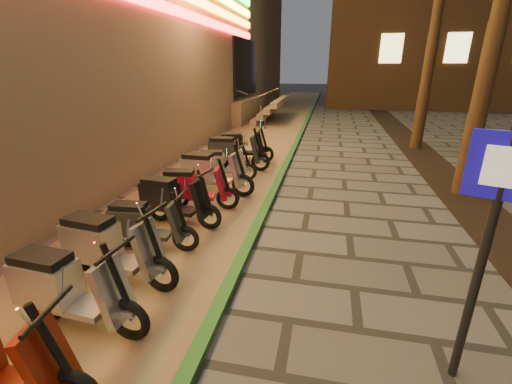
% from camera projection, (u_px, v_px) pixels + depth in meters
% --- Properties ---
extents(parking_strip, '(3.40, 60.00, 0.01)m').
position_uv_depth(parking_strip, '(244.00, 152.00, 12.36)').
color(parking_strip, '#8C7251').
rests_on(parking_strip, ground).
extents(green_curb, '(0.18, 60.00, 0.10)m').
position_uv_depth(green_curb, '(291.00, 153.00, 12.01)').
color(green_curb, '#266626').
rests_on(green_curb, ground).
extents(planting_strip, '(1.20, 40.00, 0.02)m').
position_uv_depth(planting_strip, '(496.00, 228.00, 6.57)').
color(planting_strip, black).
rests_on(planting_strip, ground).
extents(pedestrian_sign, '(0.54, 0.21, 2.55)m').
position_uv_depth(pedestrian_sign, '(490.00, 228.00, 2.90)').
color(pedestrian_sign, black).
rests_on(pedestrian_sign, ground).
extents(scooter_5, '(1.72, 0.60, 1.21)m').
position_uv_depth(scooter_5, '(65.00, 288.00, 3.96)').
color(scooter_5, black).
rests_on(scooter_5, ground).
extents(scooter_6, '(1.78, 0.69, 1.25)m').
position_uv_depth(scooter_6, '(108.00, 247.00, 4.83)').
color(scooter_6, black).
rests_on(scooter_6, ground).
extents(scooter_7, '(1.51, 0.53, 1.06)m').
position_uv_depth(scooter_7, '(144.00, 224.00, 5.72)').
color(scooter_7, black).
rests_on(scooter_7, ground).
extents(scooter_8, '(1.68, 0.67, 1.18)m').
position_uv_depth(scooter_8, '(172.00, 199.00, 6.64)').
color(scooter_8, black).
rests_on(scooter_8, ground).
extents(scooter_9, '(1.63, 0.70, 1.14)m').
position_uv_depth(scooter_9, '(192.00, 187.00, 7.32)').
color(scooter_9, black).
rests_on(scooter_9, ground).
extents(scooter_10, '(1.81, 0.63, 1.27)m').
position_uv_depth(scooter_10, '(209.00, 172.00, 8.21)').
color(scooter_10, black).
rests_on(scooter_10, ground).
extents(scooter_11, '(1.53, 0.76, 1.08)m').
position_uv_depth(scooter_11, '(221.00, 164.00, 9.14)').
color(scooter_11, black).
rests_on(scooter_11, ground).
extents(scooter_12, '(1.82, 0.67, 1.28)m').
position_uv_depth(scooter_12, '(231.00, 152.00, 10.06)').
color(scooter_12, black).
rests_on(scooter_12, ground).
extents(scooter_13, '(1.73, 0.73, 1.22)m').
position_uv_depth(scooter_13, '(240.00, 146.00, 10.92)').
color(scooter_13, black).
rests_on(scooter_13, ground).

